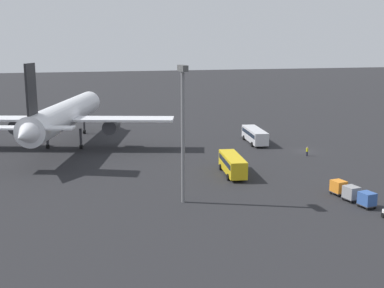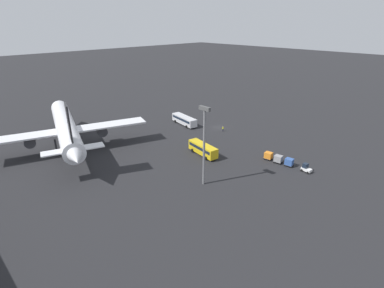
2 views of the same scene
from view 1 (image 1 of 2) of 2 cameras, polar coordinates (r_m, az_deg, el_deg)
ground_plane at (r=97.03m, az=13.35°, el=-0.85°), size 600.00×600.00×0.00m
airplane at (r=100.31m, az=-14.82°, el=3.33°), size 50.19×43.48×17.65m
shuttle_bus_near at (r=102.96m, az=7.45°, el=1.12°), size 11.96×4.71×3.02m
shuttle_bus_far at (r=77.46m, az=4.82°, el=-2.30°), size 10.41×4.21×3.12m
worker_person at (r=92.90m, az=13.48°, el=-0.86°), size 0.38×0.38×1.74m
cargo_cart_blue at (r=65.81m, az=20.04°, el=-6.14°), size 2.19×1.92×2.06m
cargo_cart_grey at (r=67.84m, az=18.36°, el=-5.50°), size 2.19×1.92×2.06m
cargo_cart_orange at (r=70.08m, az=16.97°, el=-4.86°), size 2.19×1.92×2.06m
light_pole at (r=61.80m, az=-1.08°, el=2.83°), size 2.80×0.70×18.04m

